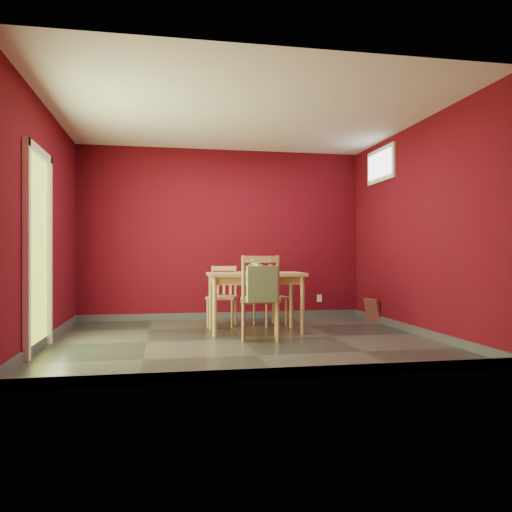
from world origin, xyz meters
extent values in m
plane|color=#2D342D|center=(0.00, 0.00, 0.00)|extent=(4.50, 4.50, 0.00)
plane|color=#540813|center=(0.00, 2.00, 1.35)|extent=(4.50, 0.00, 4.50)
plane|color=#540813|center=(0.00, -2.00, 1.35)|extent=(4.50, 0.00, 4.50)
plane|color=#540813|center=(-2.25, 0.00, 1.35)|extent=(0.00, 4.00, 4.00)
plane|color=#540813|center=(2.25, 0.00, 1.35)|extent=(0.00, 4.00, 4.00)
plane|color=white|center=(0.00, 0.00, 2.70)|extent=(4.50, 4.50, 0.00)
cube|color=#3F4244|center=(0.00, 1.99, 0.05)|extent=(4.50, 0.02, 0.10)
cube|color=#3F4244|center=(0.00, -1.99, 0.05)|extent=(4.50, 0.02, 0.10)
cube|color=#3F4244|center=(-2.24, 0.00, 0.05)|extent=(0.03, 4.00, 0.10)
cube|color=#3F4244|center=(2.24, 0.00, 0.05)|extent=(0.03, 4.00, 0.10)
cube|color=#B7D838|center=(-2.24, -0.40, 1.02)|extent=(0.02, 0.85, 2.05)
cube|color=white|center=(-2.21, -0.86, 1.06)|extent=(0.06, 0.08, 2.13)
cube|color=white|center=(-2.21, 0.06, 1.06)|extent=(0.06, 0.08, 2.13)
cube|color=white|center=(-2.21, -0.40, 2.09)|extent=(0.06, 1.01, 0.08)
cube|color=white|center=(2.23, 1.00, 2.35)|extent=(0.03, 0.90, 0.50)
cube|color=white|center=(2.21, 1.00, 2.35)|extent=(0.02, 0.76, 0.36)
cube|color=silver|center=(1.60, 1.99, 0.30)|extent=(0.08, 0.02, 0.12)
cube|color=#AC8450|center=(0.26, 0.54, 0.76)|extent=(1.26, 0.75, 0.04)
cube|color=#AC8450|center=(0.26, 0.54, 0.69)|extent=(1.13, 0.62, 0.10)
cylinder|color=#AC8450|center=(-0.31, 0.25, 0.37)|extent=(0.06, 0.06, 0.74)
cylinder|color=#AC8450|center=(-0.30, 0.85, 0.37)|extent=(0.06, 0.06, 0.74)
cylinder|color=#AC8450|center=(0.82, 0.23, 0.37)|extent=(0.06, 0.06, 0.74)
cylinder|color=#AC8450|center=(0.82, 0.83, 0.37)|extent=(0.06, 0.06, 0.74)
cube|color=#974727|center=(0.26, 0.54, 0.79)|extent=(0.38, 0.76, 0.01)
cube|color=#974727|center=(0.26, 0.16, 0.59)|extent=(0.37, 0.01, 0.38)
cube|color=#AC8450|center=(-0.11, 1.16, 0.41)|extent=(0.50, 0.50, 0.04)
cylinder|color=#AC8450|center=(-0.33, 1.04, 0.20)|extent=(0.03, 0.03, 0.39)
cylinder|color=#AC8450|center=(-0.23, 1.37, 0.20)|extent=(0.03, 0.03, 0.39)
cylinder|color=#AC8450|center=(0.00, 0.95, 0.20)|extent=(0.03, 0.03, 0.39)
cylinder|color=#AC8450|center=(0.10, 1.27, 0.20)|extent=(0.03, 0.03, 0.39)
cylinder|color=#AC8450|center=(-0.23, 1.37, 0.64)|extent=(0.03, 0.03, 0.43)
cylinder|color=#AC8450|center=(0.10, 1.27, 0.64)|extent=(0.03, 0.03, 0.43)
cube|color=#AC8450|center=(-0.07, 1.32, 0.82)|extent=(0.36, 0.13, 0.07)
cube|color=#AC8450|center=(-0.16, 1.35, 0.60)|extent=(0.04, 0.03, 0.33)
cube|color=#AC8450|center=(-0.07, 1.32, 0.60)|extent=(0.04, 0.03, 0.33)
cube|color=#AC8450|center=(0.03, 1.30, 0.60)|extent=(0.04, 0.03, 0.33)
cube|color=#AC8450|center=(0.58, 1.13, 0.40)|extent=(0.51, 0.51, 0.04)
cylinder|color=#AC8450|center=(0.49, 0.91, 0.19)|extent=(0.03, 0.03, 0.38)
cylinder|color=#AC8450|center=(0.37, 1.22, 0.19)|extent=(0.03, 0.03, 0.38)
cylinder|color=#AC8450|center=(0.80, 1.03, 0.19)|extent=(0.03, 0.03, 0.38)
cylinder|color=#AC8450|center=(0.68, 1.34, 0.19)|extent=(0.03, 0.03, 0.38)
cylinder|color=#AC8450|center=(0.37, 1.22, 0.63)|extent=(0.03, 0.03, 0.42)
cylinder|color=#AC8450|center=(0.68, 1.34, 0.63)|extent=(0.03, 0.03, 0.42)
cube|color=#AC8450|center=(0.52, 1.28, 0.80)|extent=(0.34, 0.16, 0.07)
cube|color=#AC8450|center=(0.43, 1.25, 0.59)|extent=(0.04, 0.03, 0.33)
cube|color=#AC8450|center=(0.52, 1.28, 0.59)|extent=(0.04, 0.03, 0.33)
cube|color=#AC8450|center=(0.61, 1.32, 0.59)|extent=(0.04, 0.03, 0.33)
cube|color=#AC8450|center=(0.21, -0.04, 0.48)|extent=(0.54, 0.54, 0.04)
cylinder|color=#AC8450|center=(0.44, 0.12, 0.23)|extent=(0.04, 0.04, 0.46)
cylinder|color=#AC8450|center=(0.38, -0.27, 0.23)|extent=(0.04, 0.04, 0.46)
cylinder|color=#AC8450|center=(0.05, 0.19, 0.23)|extent=(0.04, 0.04, 0.46)
cylinder|color=#AC8450|center=(-0.02, -0.21, 0.23)|extent=(0.04, 0.04, 0.46)
cylinder|color=#AC8450|center=(0.38, -0.27, 0.76)|extent=(0.04, 0.04, 0.50)
cylinder|color=#AC8450|center=(-0.02, -0.21, 0.76)|extent=(0.04, 0.04, 0.50)
cube|color=#AC8450|center=(0.18, -0.24, 0.96)|extent=(0.43, 0.11, 0.08)
cube|color=#AC8450|center=(0.29, -0.26, 0.71)|extent=(0.04, 0.03, 0.39)
cube|color=#AC8450|center=(0.18, -0.24, 0.71)|extent=(0.04, 0.03, 0.39)
cube|color=#AC8450|center=(0.07, -0.22, 0.71)|extent=(0.04, 0.03, 0.39)
cube|color=#719E69|center=(0.18, -0.32, 0.68)|extent=(0.35, 0.11, 0.41)
cylinder|color=#719E69|center=(0.08, -0.26, 0.95)|extent=(0.02, 0.17, 0.02)
cylinder|color=#719E69|center=(0.28, -0.26, 0.95)|extent=(0.02, 0.17, 0.02)
cube|color=brown|center=(2.19, 1.19, 0.18)|extent=(0.17, 0.37, 0.35)
cube|color=black|center=(2.19, 1.19, 0.18)|extent=(0.11, 0.26, 0.25)
camera|label=1|loc=(-0.92, -5.93, 1.00)|focal=35.00mm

